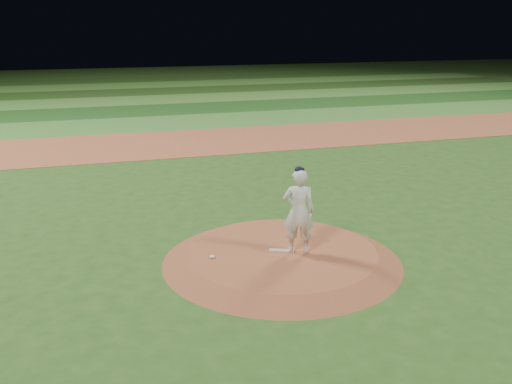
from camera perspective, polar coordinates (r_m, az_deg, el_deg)
ground at (r=13.30m, az=2.59°, el=-6.92°), size 120.00×120.00×0.00m
infield_dirt_band at (r=26.33m, az=-7.84°, el=4.88°), size 70.00×6.00×0.02m
outfield_stripe_0 at (r=31.68m, az=-9.55°, el=6.79°), size 70.00×5.00×0.02m
outfield_stripe_1 at (r=36.58m, az=-10.68°, el=8.04°), size 70.00×5.00×0.02m
outfield_stripe_2 at (r=41.50m, az=-11.54°, el=8.99°), size 70.00×5.00×0.02m
outfield_stripe_3 at (r=46.44m, az=-12.23°, el=9.74°), size 70.00×5.00×0.02m
outfield_stripe_4 at (r=51.39m, az=-12.78°, el=10.34°), size 70.00×5.00×0.02m
outfield_stripe_5 at (r=56.35m, az=-13.24°, el=10.83°), size 70.00×5.00×0.02m
pitchers_mound at (r=13.25m, az=2.60°, el=-6.42°), size 5.50×5.50×0.25m
pitching_rubber at (r=13.20m, az=2.58°, el=-5.87°), size 0.58×0.37×0.03m
rosin_bag at (r=12.85m, az=-4.40°, el=-6.46°), size 0.12×0.12×0.06m
pitcher_on_mound at (r=12.81m, az=4.29°, el=-1.91°), size 0.84×0.69×2.03m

